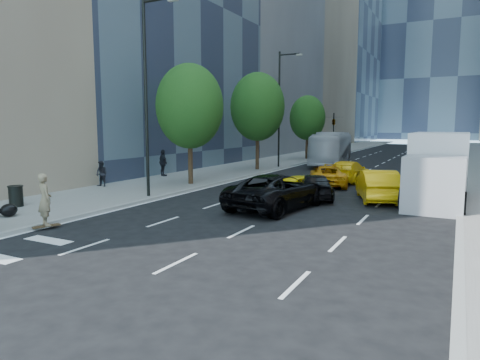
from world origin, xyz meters
The scene contains 22 objects.
ground centered at (0.00, 0.00, 0.00)m, with size 160.00×160.00×0.00m, color black.
sidewalk_left centered at (-9.00, 30.00, 0.07)m, with size 6.00×120.00×0.15m, color slate.
tower_left_end centered at (-22.00, 92.00, 30.00)m, with size 20.00×28.00×60.00m, color #2D3346.
lamp_near centered at (-6.32, 4.00, 5.81)m, with size 2.13×0.22×10.00m.
lamp_far centered at (-6.32, 22.00, 5.81)m, with size 2.13×0.22×10.00m.
tree_near centered at (-7.20, 9.00, 4.97)m, with size 4.20×4.20×7.46m.
tree_mid centered at (-7.20, 19.00, 5.32)m, with size 4.50×4.50×7.99m.
tree_far centered at (-7.20, 32.00, 4.62)m, with size 3.90×3.90×6.92m.
traffic_signal centered at (-6.40, 40.00, 4.23)m, with size 2.48×0.53×5.20m.
skateboarder centered at (-5.60, -2.95, 0.97)m, with size 0.71×0.46×1.94m, color #857253.
black_sedan_lincoln centered at (0.50, 4.57, 0.81)m, with size 2.68×5.80×1.61m, color black.
black_sedan_mercedes centered at (1.20, 8.00, 0.63)m, with size 1.77×4.35×1.26m, color black.
taxi_a centered at (0.50, 8.00, 0.63)m, with size 1.49×3.71×1.26m, color yellow.
taxi_b centered at (4.20, 9.00, 0.79)m, with size 1.67×4.80×1.58m, color #EAAA0C.
taxi_c centered at (0.50, 13.00, 0.65)m, with size 2.15×4.66×1.29m, color orange.
taxi_d centered at (1.20, 15.50, 0.72)m, with size 2.01×4.93×1.43m, color yellow.
city_bus centered at (-3.20, 27.53, 1.59)m, with size 2.66×11.38×3.17m, color #B5B6BC.
box_truck centered at (6.94, 9.58, 1.75)m, with size 2.73×7.23×3.44m.
pedestrian_a centered at (-11.20, 5.44, 0.93)m, with size 0.75×0.59×1.55m, color black.
pedestrian_b centered at (-11.20, 11.44, 1.10)m, with size 1.12×0.47×1.91m, color black.
trash_can centered at (-9.94, -1.08, 0.61)m, with size 0.61×0.61×0.91m, color black.
garbage_bags centered at (-8.42, -2.77, 0.40)m, with size 1.05×1.02×0.52m.
Camera 1 is at (7.82, -13.42, 3.81)m, focal length 32.00 mm.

